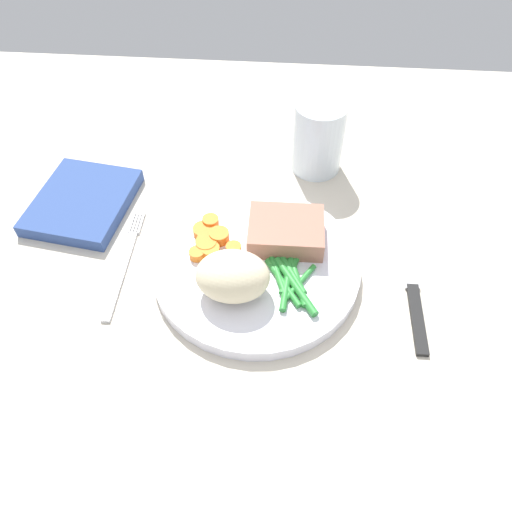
% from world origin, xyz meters
% --- Properties ---
extents(dining_table, '(1.20, 0.90, 0.02)m').
position_xyz_m(dining_table, '(0.00, 0.00, 0.01)').
color(dining_table, beige).
rests_on(dining_table, ground).
extents(dinner_plate, '(0.24, 0.24, 0.02)m').
position_xyz_m(dinner_plate, '(-0.00, -0.02, 0.03)').
color(dinner_plate, white).
rests_on(dinner_plate, dining_table).
extents(meat_portion, '(0.09, 0.07, 0.03)m').
position_xyz_m(meat_portion, '(0.03, 0.02, 0.05)').
color(meat_portion, '#A86B56').
rests_on(meat_portion, dinner_plate).
extents(mashed_potatoes, '(0.08, 0.06, 0.05)m').
position_xyz_m(mashed_potatoes, '(-0.02, -0.06, 0.06)').
color(mashed_potatoes, beige).
rests_on(mashed_potatoes, dinner_plate).
extents(carrot_slices, '(0.06, 0.07, 0.01)m').
position_xyz_m(carrot_slices, '(-0.06, 0.00, 0.04)').
color(carrot_slices, orange).
rests_on(carrot_slices, dinner_plate).
extents(green_beans, '(0.06, 0.11, 0.01)m').
position_xyz_m(green_beans, '(0.04, -0.05, 0.04)').
color(green_beans, '#2D8C38').
rests_on(green_beans, dinner_plate).
extents(fork, '(0.01, 0.17, 0.00)m').
position_xyz_m(fork, '(-0.16, -0.02, 0.02)').
color(fork, silver).
rests_on(fork, dining_table).
extents(knife, '(0.02, 0.20, 0.01)m').
position_xyz_m(knife, '(0.18, -0.02, 0.02)').
color(knife, black).
rests_on(knife, dining_table).
extents(water_glass, '(0.07, 0.07, 0.10)m').
position_xyz_m(water_glass, '(0.07, 0.17, 0.06)').
color(water_glass, silver).
rests_on(water_glass, dining_table).
extents(napkin, '(0.13, 0.15, 0.02)m').
position_xyz_m(napkin, '(-0.23, 0.07, 0.03)').
color(napkin, '#334C8C').
rests_on(napkin, dining_table).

